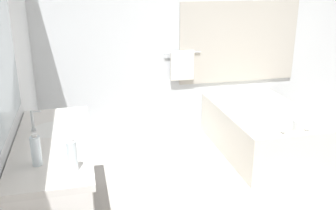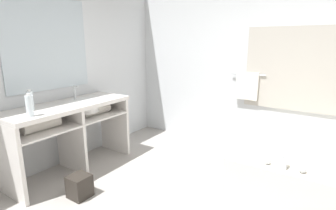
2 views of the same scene
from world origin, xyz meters
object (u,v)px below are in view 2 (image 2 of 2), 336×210
(water_bottle_1, at_px, (30,100))
(waste_bin, at_px, (80,186))
(bathtub, at_px, (294,163))
(water_bottle_2, at_px, (29,106))

(water_bottle_1, height_order, waste_bin, water_bottle_1)
(waste_bin, bearing_deg, bathtub, 37.60)
(bathtub, distance_m, water_bottle_2, 2.86)
(bathtub, relative_size, water_bottle_1, 7.18)
(water_bottle_1, bearing_deg, bathtub, 30.91)
(water_bottle_1, bearing_deg, water_bottle_2, -30.55)
(water_bottle_1, bearing_deg, waste_bin, 5.90)
(water_bottle_2, bearing_deg, water_bottle_1, 149.45)
(water_bottle_1, xyz_separation_m, water_bottle_2, (0.24, -0.14, 0.00))
(bathtub, distance_m, waste_bin, 2.34)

